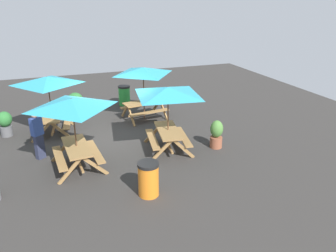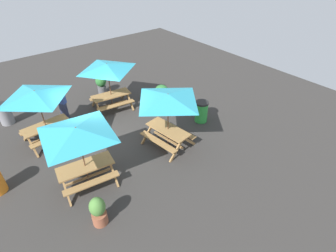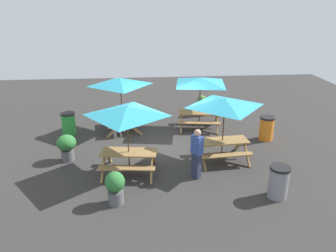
# 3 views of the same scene
# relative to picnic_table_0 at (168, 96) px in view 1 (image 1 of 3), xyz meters

# --- Properties ---
(ground_plane) EXTENTS (24.00, 24.00, 0.00)m
(ground_plane) POSITION_rel_picnic_table_0_xyz_m (1.47, 1.73, -1.99)
(ground_plane) COLOR #33302D
(ground_plane) RESTS_ON ground
(picnic_table_0) EXTENTS (2.80, 2.80, 2.34)m
(picnic_table_0) POSITION_rel_picnic_table_0_xyz_m (0.00, 0.00, 0.00)
(picnic_table_0) COLOR olive
(picnic_table_0) RESTS_ON ground
(picnic_table_1) EXTENTS (2.15, 2.15, 2.34)m
(picnic_table_1) POSITION_rel_picnic_table_0_xyz_m (-0.26, 3.13, 0.00)
(picnic_table_1) COLOR olive
(picnic_table_1) RESTS_ON ground
(picnic_table_2) EXTENTS (2.27, 2.27, 2.34)m
(picnic_table_2) POSITION_rel_picnic_table_0_xyz_m (3.38, -0.11, 0.00)
(picnic_table_2) COLOR olive
(picnic_table_2) RESTS_ON ground
(picnic_table_3) EXTENTS (2.24, 2.24, 2.34)m
(picnic_table_3) POSITION_rel_picnic_table_0_xyz_m (2.99, 3.75, 0.00)
(picnic_table_3) COLOR olive
(picnic_table_3) RESTS_ON ground
(trash_bin_orange) EXTENTS (0.59, 0.59, 0.98)m
(trash_bin_orange) POSITION_rel_picnic_table_0_xyz_m (-2.50, 1.48, -1.49)
(trash_bin_orange) COLOR orange
(trash_bin_orange) RESTS_ON ground
(trash_bin_green) EXTENTS (0.59, 0.59, 0.98)m
(trash_bin_green) POSITION_rel_picnic_table_0_xyz_m (5.60, 0.28, -1.49)
(trash_bin_green) COLOR green
(trash_bin_green) RESTS_ON ground
(potted_plant_0) EXTENTS (0.46, 0.46, 1.03)m
(potted_plant_0) POSITION_rel_picnic_table_0_xyz_m (-0.41, -1.69, -1.47)
(potted_plant_0) COLOR #935138
(potted_plant_0) RESTS_ON ground
(potted_plant_1) EXTENTS (0.67, 0.67, 0.96)m
(potted_plant_1) POSITION_rel_picnic_table_0_xyz_m (5.20, 2.68, -1.42)
(potted_plant_1) COLOR #59595B
(potted_plant_1) RESTS_ON ground
(potted_plant_2) EXTENTS (0.55, 0.55, 0.99)m
(potted_plant_2) POSITION_rel_picnic_table_0_xyz_m (3.33, 5.50, -1.44)
(potted_plant_2) COLOR #59595B
(potted_plant_2) RESTS_ON ground
(person_standing) EXTENTS (0.39, 0.42, 1.67)m
(person_standing) POSITION_rel_picnic_table_0_xyz_m (0.84, 4.26, -1.10)
(person_standing) COLOR #2D334C
(person_standing) RESTS_ON ground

